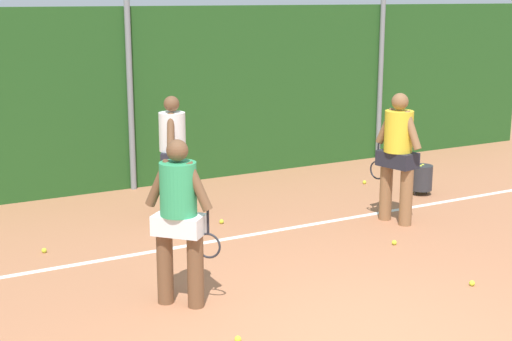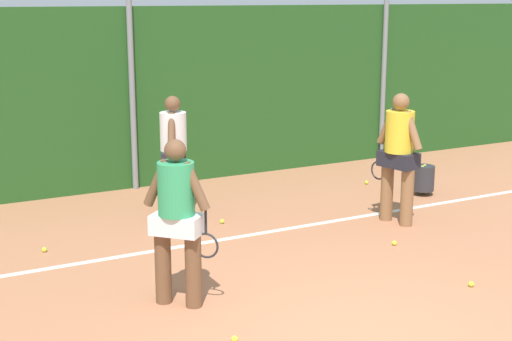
# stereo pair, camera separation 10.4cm
# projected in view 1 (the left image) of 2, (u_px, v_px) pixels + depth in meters

# --- Properties ---
(ground_plane) EXTENTS (28.10, 28.10, 0.00)m
(ground_plane) POSITION_uv_depth(u_px,v_px,m) (269.00, 277.00, 8.88)
(ground_plane) COLOR #B2704C
(hedge_fence_backdrop) EXTENTS (18.26, 0.25, 3.09)m
(hedge_fence_backdrop) POSITION_uv_depth(u_px,v_px,m) (127.00, 99.00, 12.70)
(hedge_fence_backdrop) COLOR #23511E
(hedge_fence_backdrop) RESTS_ON ground_plane
(fence_post_center) EXTENTS (0.10, 0.10, 3.19)m
(fence_post_center) POSITION_uv_depth(u_px,v_px,m) (130.00, 97.00, 12.54)
(fence_post_center) COLOR gray
(fence_post_center) RESTS_ON ground_plane
(fence_post_right) EXTENTS (0.10, 0.10, 3.19)m
(fence_post_right) POSITION_uv_depth(u_px,v_px,m) (380.00, 80.00, 15.00)
(fence_post_right) COLOR gray
(fence_post_right) RESTS_ON ground_plane
(court_baseline_paint) EXTENTS (13.35, 0.10, 0.01)m
(court_baseline_paint) POSITION_uv_depth(u_px,v_px,m) (214.00, 241.00, 10.15)
(court_baseline_paint) COLOR white
(court_baseline_paint) RESTS_ON ground_plane
(player_foreground_near) EXTENTS (0.65, 0.60, 1.82)m
(player_foreground_near) POSITION_uv_depth(u_px,v_px,m) (179.00, 214.00, 7.85)
(player_foreground_near) COLOR brown
(player_foreground_near) RESTS_ON ground_plane
(player_midcourt) EXTENTS (0.44, 0.84, 1.91)m
(player_midcourt) POSITION_uv_depth(u_px,v_px,m) (398.00, 151.00, 10.77)
(player_midcourt) COLOR #8C603D
(player_midcourt) RESTS_ON ground_plane
(player_backcourt_far) EXTENTS (0.53, 0.69, 1.83)m
(player_backcourt_far) POSITION_uv_depth(u_px,v_px,m) (173.00, 150.00, 11.07)
(player_backcourt_far) COLOR brown
(player_backcourt_far) RESTS_ON ground_plane
(ball_hopper) EXTENTS (0.36, 0.36, 0.51)m
(ball_hopper) POSITION_uv_depth(u_px,v_px,m) (421.00, 177.00, 12.48)
(ball_hopper) COLOR #2D2D33
(ball_hopper) RESTS_ON ground_plane
(tennis_ball_0) EXTENTS (0.07, 0.07, 0.07)m
(tennis_ball_0) POSITION_uv_depth(u_px,v_px,m) (44.00, 250.00, 9.69)
(tennis_ball_0) COLOR #CCDB33
(tennis_ball_0) RESTS_ON ground_plane
(tennis_ball_1) EXTENTS (0.07, 0.07, 0.07)m
(tennis_ball_1) POSITION_uv_depth(u_px,v_px,m) (169.00, 197.00, 12.27)
(tennis_ball_1) COLOR #CCDB33
(tennis_ball_1) RESTS_ON ground_plane
(tennis_ball_2) EXTENTS (0.07, 0.07, 0.07)m
(tennis_ball_2) POSITION_uv_depth(u_px,v_px,m) (238.00, 339.00, 7.19)
(tennis_ball_2) COLOR #CCDB33
(tennis_ball_2) RESTS_ON ground_plane
(tennis_ball_3) EXTENTS (0.07, 0.07, 0.07)m
(tennis_ball_3) POSITION_uv_depth(u_px,v_px,m) (472.00, 283.00, 8.58)
(tennis_ball_3) COLOR #CCDB33
(tennis_ball_3) RESTS_ON ground_plane
(tennis_ball_5) EXTENTS (0.07, 0.07, 0.07)m
(tennis_ball_5) POSITION_uv_depth(u_px,v_px,m) (394.00, 243.00, 10.00)
(tennis_ball_5) COLOR #CCDB33
(tennis_ball_5) RESTS_ON ground_plane
(tennis_ball_9) EXTENTS (0.07, 0.07, 0.07)m
(tennis_ball_9) POSITION_uv_depth(u_px,v_px,m) (399.00, 159.00, 15.12)
(tennis_ball_9) COLOR #CCDB33
(tennis_ball_9) RESTS_ON ground_plane
(tennis_ball_10) EXTENTS (0.07, 0.07, 0.07)m
(tennis_ball_10) POSITION_uv_depth(u_px,v_px,m) (222.00, 222.00, 10.93)
(tennis_ball_10) COLOR #CCDB33
(tennis_ball_10) RESTS_ON ground_plane
(tennis_ball_11) EXTENTS (0.07, 0.07, 0.07)m
(tennis_ball_11) POSITION_uv_depth(u_px,v_px,m) (364.00, 182.00, 13.23)
(tennis_ball_11) COLOR #CCDB33
(tennis_ball_11) RESTS_ON ground_plane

